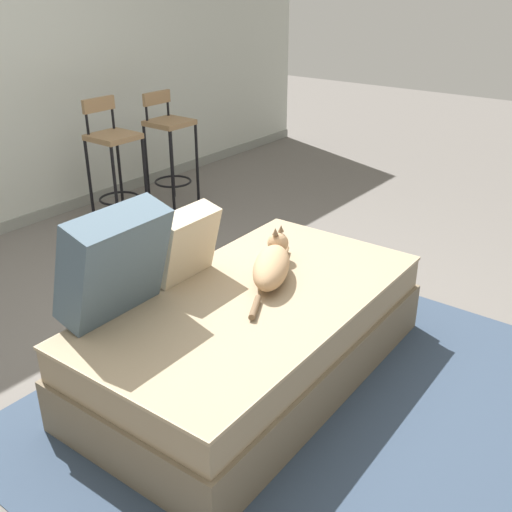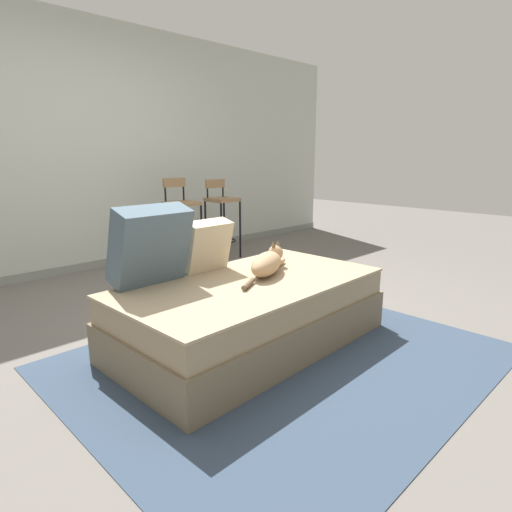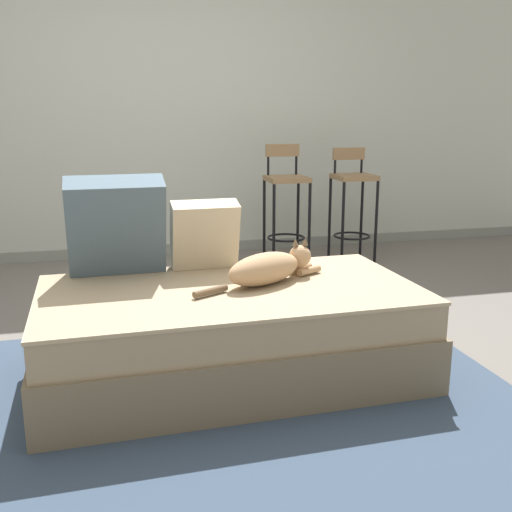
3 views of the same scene
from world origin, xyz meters
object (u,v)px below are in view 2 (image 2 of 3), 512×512
(cat, at_px, (268,263))
(bar_stool_near_window, at_px, (181,216))
(throw_pillow_corner, at_px, (150,245))
(throw_pillow_middle, at_px, (207,245))
(bar_stool_by_doorway, at_px, (222,212))
(couch, at_px, (250,312))

(cat, height_order, bar_stool_near_window, bar_stool_near_window)
(throw_pillow_corner, distance_m, cat, 0.79)
(throw_pillow_middle, relative_size, bar_stool_by_doorway, 0.38)
(throw_pillow_middle, bearing_deg, bar_stool_near_window, 60.17)
(throw_pillow_corner, distance_m, bar_stool_near_window, 2.15)
(throw_pillow_corner, bearing_deg, cat, -25.60)
(cat, relative_size, bar_stool_near_window, 0.71)
(couch, height_order, cat, cat)
(bar_stool_by_doorway, bearing_deg, bar_stool_near_window, 179.96)
(throw_pillow_corner, relative_size, throw_pillow_middle, 1.38)
(couch, relative_size, throw_pillow_middle, 4.94)
(throw_pillow_corner, relative_size, bar_stool_by_doorway, 0.53)
(couch, bearing_deg, throw_pillow_middle, 97.94)
(cat, xyz_separation_m, bar_stool_near_window, (0.69, 1.98, 0.05))
(couch, height_order, bar_stool_near_window, bar_stool_near_window)
(bar_stool_near_window, bearing_deg, throw_pillow_middle, -119.83)
(cat, distance_m, bar_stool_by_doorway, 2.35)
(bar_stool_near_window, distance_m, bar_stool_by_doorway, 0.58)
(throw_pillow_middle, distance_m, cat, 0.44)
(throw_pillow_middle, relative_size, cat, 0.52)
(throw_pillow_corner, bearing_deg, bar_stool_by_doorway, 40.04)
(throw_pillow_corner, relative_size, bar_stool_near_window, 0.51)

